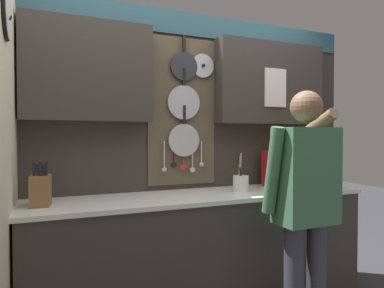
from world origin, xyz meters
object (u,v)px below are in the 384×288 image
at_px(knife_block, 41,190).
at_px(person, 305,196).
at_px(utensil_crock, 241,182).
at_px(microwave, 299,169).

bearing_deg(knife_block, person, -20.77).
bearing_deg(person, utensil_crock, 101.27).
bearing_deg(knife_block, microwave, -0.01).
relative_size(knife_block, utensil_crock, 0.92).
relative_size(knife_block, person, 0.17).
xyz_separation_m(microwave, utensil_crock, (-0.56, 0.00, -0.08)).
xyz_separation_m(knife_block, utensil_crock, (1.42, 0.00, -0.03)).
height_order(microwave, utensil_crock, microwave).
relative_size(microwave, utensil_crock, 1.59).
bearing_deg(utensil_crock, person, -78.73).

